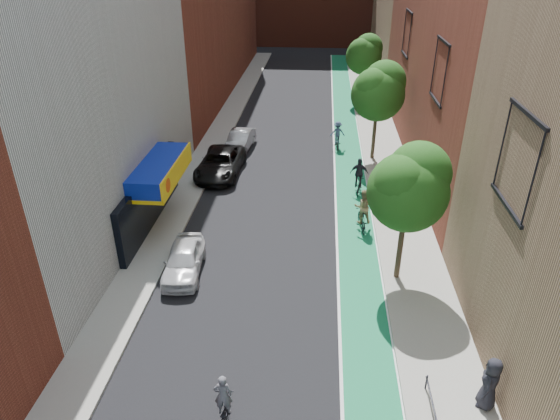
% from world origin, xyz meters
% --- Properties ---
extents(bike_lane, '(2.00, 68.00, 0.01)m').
position_xyz_m(bike_lane, '(4.00, 26.00, 0.01)').
color(bike_lane, '#15774C').
rests_on(bike_lane, ground).
extents(sidewalk_left, '(2.00, 68.00, 0.15)m').
position_xyz_m(sidewalk_left, '(-6.00, 26.00, 0.07)').
color(sidewalk_left, gray).
rests_on(sidewalk_left, ground).
extents(sidewalk_right, '(3.00, 68.00, 0.15)m').
position_xyz_m(sidewalk_right, '(6.50, 26.00, 0.07)').
color(sidewalk_right, gray).
rests_on(sidewalk_right, ground).
extents(building_left_white, '(8.00, 20.00, 12.00)m').
position_xyz_m(building_left_white, '(-11.00, 14.00, 6.00)').
color(building_left_white, silver).
rests_on(building_left_white, ground).
extents(tree_near, '(3.40, 3.36, 6.42)m').
position_xyz_m(tree_near, '(5.65, 10.02, 4.66)').
color(tree_near, '#332619').
rests_on(tree_near, ground).
extents(tree_mid, '(3.55, 3.53, 6.74)m').
position_xyz_m(tree_mid, '(5.65, 24.02, 4.89)').
color(tree_mid, '#332619').
rests_on(tree_mid, ground).
extents(tree_far, '(3.30, 3.25, 6.21)m').
position_xyz_m(tree_far, '(5.65, 38.02, 4.50)').
color(tree_far, '#332619').
rests_on(tree_far, ground).
extents(parked_car_white, '(1.95, 4.13, 1.36)m').
position_xyz_m(parked_car_white, '(-4.01, 9.71, 0.68)').
color(parked_car_white, silver).
rests_on(parked_car_white, ground).
extents(parked_car_black, '(2.75, 5.63, 1.54)m').
position_xyz_m(parked_car_black, '(-4.43, 20.68, 0.77)').
color(parked_car_black, black).
rests_on(parked_car_black, ground).
extents(parked_car_silver, '(1.87, 4.34, 1.39)m').
position_xyz_m(parked_car_silver, '(-3.82, 25.05, 0.70)').
color(parked_car_silver, gray).
rests_on(parked_car_silver, ground).
extents(cyclist_lead, '(0.71, 1.74, 1.91)m').
position_xyz_m(cyclist_lead, '(-0.73, 1.85, 0.63)').
color(cyclist_lead, black).
rests_on(cyclist_lead, ground).
extents(cyclist_lane_near, '(1.00, 1.91, 2.24)m').
position_xyz_m(cyclist_lane_near, '(4.29, 14.40, 0.95)').
color(cyclist_lane_near, black).
rests_on(cyclist_lane_near, ground).
extents(cyclist_lane_mid, '(1.13, 1.60, 2.18)m').
position_xyz_m(cyclist_lane_mid, '(4.36, 18.70, 0.89)').
color(cyclist_lane_mid, black).
rests_on(cyclist_lane_mid, ground).
extents(cyclist_lane_far, '(1.13, 1.78, 2.00)m').
position_xyz_m(cyclist_lane_far, '(3.20, 26.02, 0.88)').
color(cyclist_lane_far, black).
rests_on(cyclist_lane_far, ground).
extents(pedestrian, '(0.94, 1.11, 1.93)m').
position_xyz_m(pedestrian, '(7.60, 3.10, 1.11)').
color(pedestrian, black).
rests_on(pedestrian, sidewalk_right).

